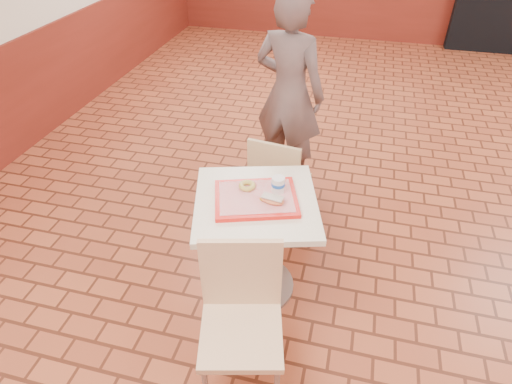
% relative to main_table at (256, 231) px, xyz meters
% --- Properties ---
extents(wainscot_band, '(8.00, 10.00, 1.00)m').
position_rel_main_table_xyz_m(wainscot_band, '(1.29, 0.59, 0.00)').
color(wainscot_band, maroon).
rests_on(wainscot_band, ground).
extents(main_table, '(0.70, 0.70, 0.74)m').
position_rel_main_table_xyz_m(main_table, '(0.00, 0.00, 0.00)').
color(main_table, beige).
rests_on(main_table, ground).
extents(chair_main_front, '(0.49, 0.49, 0.88)m').
position_rel_main_table_xyz_m(chair_main_front, '(0.08, -0.59, -0.01)').
color(chair_main_front, '#DBB083').
rests_on(chair_main_front, ground).
extents(chair_main_back, '(0.42, 0.42, 0.82)m').
position_rel_main_table_xyz_m(chair_main_back, '(0.01, 0.62, -0.04)').
color(chair_main_back, tan).
rests_on(chair_main_back, ground).
extents(customer, '(0.68, 0.53, 1.63)m').
position_rel_main_table_xyz_m(customer, '(-0.06, 1.32, 0.32)').
color(customer, brown).
rests_on(customer, ground).
extents(serving_tray, '(0.47, 0.36, 0.03)m').
position_rel_main_table_xyz_m(serving_tray, '(0.00, 0.00, 0.26)').
color(serving_tray, red).
rests_on(serving_tray, main_table).
extents(ring_donut, '(0.13, 0.13, 0.03)m').
position_rel_main_table_xyz_m(ring_donut, '(-0.07, 0.07, 0.29)').
color(ring_donut, gold).
rests_on(ring_donut, serving_tray).
extents(long_john_donut, '(0.15, 0.09, 0.04)m').
position_rel_main_table_xyz_m(long_john_donut, '(0.10, -0.03, 0.29)').
color(long_john_donut, '#DC7240').
rests_on(long_john_donut, serving_tray).
extents(paper_cup, '(0.08, 0.08, 0.10)m').
position_rel_main_table_xyz_m(paper_cup, '(0.11, 0.08, 0.32)').
color(paper_cup, white).
rests_on(paper_cup, serving_tray).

